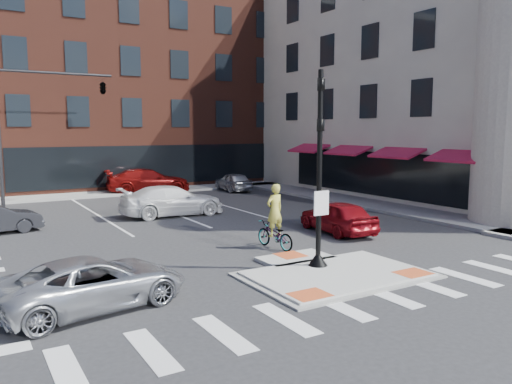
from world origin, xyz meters
TOP-DOWN VIEW (x-y plane):
  - ground at (0.00, 0.00)m, footprint 120.00×120.00m
  - refuge_island at (0.00, -0.26)m, footprint 5.40×4.65m
  - sidewalk_e at (10.80, 10.00)m, footprint 3.00×24.00m
  - sidewalk_n at (3.00, 22.00)m, footprint 26.00×3.00m
  - building_n at (3.00, 31.99)m, footprint 24.40×18.40m
  - building_e at (21.54, 11.50)m, footprint 21.90×23.90m
  - building_far_left at (-4.00, 52.00)m, footprint 10.00×12.00m
  - building_far_right at (9.00, 54.00)m, footprint 12.00×12.00m
  - signal_pole at (0.00, 0.40)m, footprint 0.60×0.60m
  - mast_arm_signal at (-3.47, 18.00)m, footprint 6.10×2.24m
  - silver_suv at (-6.79, 0.49)m, footprint 4.84×2.84m
  - red_sedan at (4.15, 4.40)m, footprint 2.01×4.17m
  - white_pickup at (-0.27, 11.93)m, footprint 5.31×2.33m
  - bg_car_silver at (7.21, 19.34)m, footprint 1.79×3.95m
  - bg_car_red at (1.73, 21.50)m, footprint 5.97×3.20m
  - cyclist at (0.34, 3.40)m, footprint 0.90×1.98m

SIDE VIEW (x-z plane):
  - ground at x=0.00m, z-range 0.00..0.00m
  - refuge_island at x=0.00m, z-range -0.01..0.11m
  - sidewalk_e at x=10.80m, z-range 0.00..0.15m
  - sidewalk_n at x=3.00m, z-range 0.00..0.15m
  - silver_suv at x=-6.79m, z-range 0.00..1.27m
  - bg_car_silver at x=7.21m, z-range 0.00..1.31m
  - red_sedan at x=4.15m, z-range 0.00..1.37m
  - white_pickup at x=-0.27m, z-range 0.00..1.52m
  - cyclist at x=0.34m, z-range -0.39..1.99m
  - bg_car_red at x=1.73m, z-range 0.00..1.64m
  - signal_pole at x=0.00m, z-range -0.63..5.35m
  - building_far_left at x=-4.00m, z-range 0.00..10.00m
  - building_far_right at x=9.00m, z-range 0.00..12.00m
  - mast_arm_signal at x=-3.47m, z-range 2.21..10.21m
  - building_n at x=3.00m, z-range 0.05..15.55m
  - building_e at x=21.54m, z-range -0.81..16.89m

